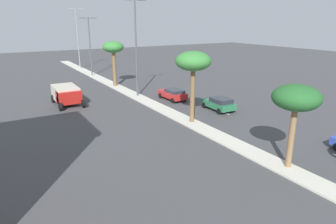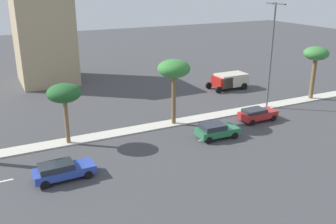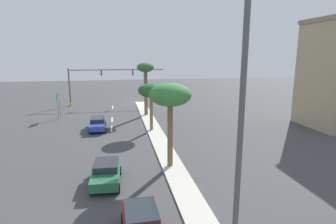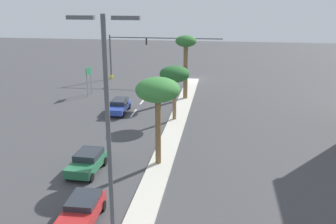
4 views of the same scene
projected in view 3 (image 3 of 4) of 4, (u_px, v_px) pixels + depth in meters
ground_plane at (177, 176)px, 20.38m from camera, size 160.00×160.00×0.00m
lane_stripe_outboard at (113, 107)px, 46.76m from camera, size 0.20×2.80×0.01m
lane_stripe_left at (112, 120)px, 37.99m from camera, size 0.20×2.80×0.01m
lane_stripe_right at (112, 129)px, 33.28m from camera, size 0.20×2.80×0.01m
lane_stripe_near at (109, 180)px, 19.75m from camera, size 0.20×2.80×0.01m
traffic_signal_gantry at (94, 81)px, 48.03m from camera, size 16.81×0.53×6.57m
directional_road_sign at (58, 100)px, 38.03m from camera, size 0.10×1.66×3.57m
palm_tree_outboard at (146, 72)px, 39.38m from camera, size 2.49×2.49×7.64m
palm_tree_near at (151, 91)px, 31.53m from camera, size 3.01×3.01×5.54m
palm_tree_rear at (170, 97)px, 20.90m from camera, size 3.27×3.27×6.67m
street_lamp_leading at (241, 118)px, 8.89m from camera, size 2.90×0.24×11.77m
sedan_green_inboard at (106, 173)px, 19.15m from camera, size 2.15×4.04×1.43m
sedan_blue_leading at (98, 123)px, 32.96m from camera, size 1.97×4.54×1.37m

